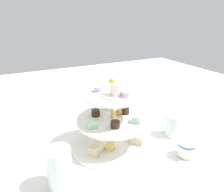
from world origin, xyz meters
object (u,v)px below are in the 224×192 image
at_px(tiered_serving_stand, 112,125).
at_px(water_glass_tall_right, 59,167).
at_px(water_glass_short_left, 173,125).
at_px(teacup_with_saucer, 186,150).
at_px(butter_knife_left, 50,126).

height_order(tiered_serving_stand, water_glass_tall_right, tiered_serving_stand).
xyz_separation_m(tiered_serving_stand, water_glass_tall_right, (0.11, -0.21, -0.02)).
bearing_deg(water_glass_short_left, teacup_with_saucer, -22.99).
relative_size(water_glass_tall_right, water_glass_short_left, 1.35).
height_order(water_glass_tall_right, water_glass_short_left, water_glass_tall_right).
distance_m(water_glass_tall_right, teacup_with_saucer, 0.40).
bearing_deg(tiered_serving_stand, teacup_with_saucer, 46.53).
distance_m(tiered_serving_stand, water_glass_short_left, 0.24).
bearing_deg(teacup_with_saucer, butter_knife_left, -138.39).
bearing_deg(teacup_with_saucer, water_glass_short_left, 157.01).
bearing_deg(water_glass_tall_right, butter_knife_left, 173.87).
bearing_deg(water_glass_tall_right, teacup_with_saucer, 81.04).
height_order(tiered_serving_stand, teacup_with_saucer, tiered_serving_stand).
xyz_separation_m(water_glass_tall_right, teacup_with_saucer, (0.06, 0.40, -0.03)).
distance_m(water_glass_short_left, butter_knife_left, 0.50).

